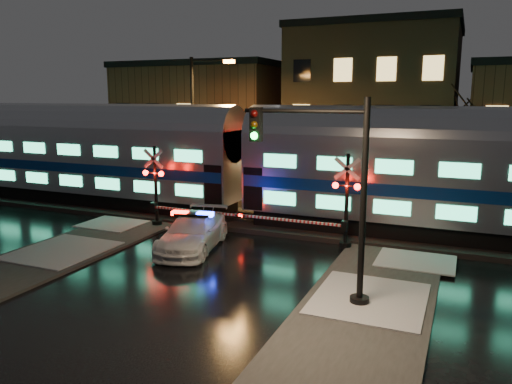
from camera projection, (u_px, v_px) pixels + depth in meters
The scene contains 12 objects.
ground at pixel (230, 252), 21.42m from camera, with size 120.00×120.00×0.00m, color black.
ballast at pixel (272, 223), 25.92m from camera, with size 90.00×4.20×0.24m, color black.
sidewalk_left at pixel (2, 275), 18.49m from camera, with size 4.00×20.00×0.12m, color #2D2D2D.
sidewalk_right at pixel (349, 342), 13.49m from camera, with size 4.00×20.00×0.12m, color #2D2D2D.
building_left at pixel (207, 119), 45.45m from camera, with size 14.00×10.00×9.00m, color #50301F.
building_mid at pixel (375, 107), 39.89m from camera, with size 12.00×11.00×11.50m, color brown.
train at pixel (245, 159), 25.89m from camera, with size 51.00×3.12×5.92m.
police_car at pixel (193, 232), 21.68m from camera, with size 3.15×5.56×1.69m.
crossing_signal_right at pixel (338, 210), 21.61m from camera, with size 5.92×0.66×4.19m.
crossing_signal_left at pixel (161, 195), 25.10m from camera, with size 5.84×0.66×4.14m.
traffic_light at pixel (330, 197), 15.58m from camera, with size 4.25×0.74×6.57m.
streetlight at pixel (197, 119), 31.13m from camera, with size 2.99×0.31×8.95m.
Camera 1 is at (9.07, -18.47, 6.59)m, focal length 35.00 mm.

